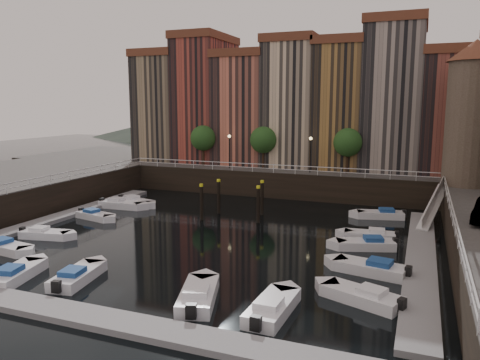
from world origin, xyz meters
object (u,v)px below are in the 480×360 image
at_px(boat_left_1, 45,234).
at_px(boat_left_2, 95,215).
at_px(mooring_pilings, 235,201).
at_px(gangway, 434,204).
at_px(boat_left_0, 6,247).
at_px(corner_tower, 472,111).

distance_m(boat_left_1, boat_left_2, 6.78).
height_order(mooring_pilings, boat_left_2, mooring_pilings).
xyz_separation_m(gangway, boat_left_1, (-29.76, -16.30, -1.58)).
bearing_deg(boat_left_0, mooring_pilings, 60.07).
height_order(gangway, boat_left_1, gangway).
bearing_deg(corner_tower, gangway, -122.80).
bearing_deg(gangway, boat_left_1, -151.29).
distance_m(gangway, boat_left_1, 33.97).
bearing_deg(boat_left_2, corner_tower, 35.52).
relative_size(mooring_pilings, boat_left_2, 1.29).
bearing_deg(corner_tower, mooring_pilings, -157.21).
xyz_separation_m(corner_tower, gangway, (-2.90, -4.50, -8.28)).
relative_size(gangway, boat_left_1, 1.89).
height_order(boat_left_0, boat_left_2, boat_left_0).
bearing_deg(boat_left_0, boat_left_2, 98.84).
bearing_deg(gangway, mooring_pilings, -166.75).
relative_size(mooring_pilings, boat_left_0, 1.25).
height_order(corner_tower, boat_left_2, corner_tower).
distance_m(gangway, boat_left_0, 35.98).
bearing_deg(mooring_pilings, boat_left_2, -156.57).
bearing_deg(corner_tower, boat_left_2, -156.97).
relative_size(corner_tower, boat_left_1, 3.14).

